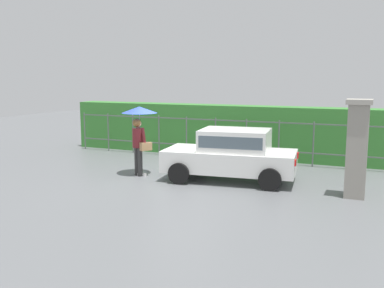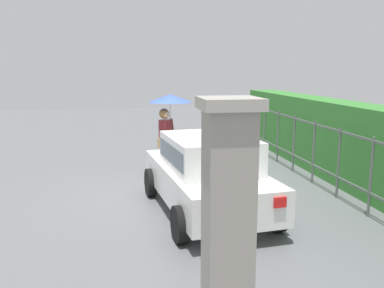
% 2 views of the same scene
% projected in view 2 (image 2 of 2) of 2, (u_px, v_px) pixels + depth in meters
% --- Properties ---
extents(ground_plane, '(40.00, 40.00, 0.00)m').
position_uv_depth(ground_plane, '(172.00, 191.00, 9.22)').
color(ground_plane, slate).
extents(car, '(3.88, 2.20, 1.48)m').
position_uv_depth(car, '(207.00, 171.00, 7.69)').
color(car, white).
rests_on(car, ground).
extents(pedestrian, '(1.06, 1.06, 2.07)m').
position_uv_depth(pedestrian, '(168.00, 115.00, 10.17)').
color(pedestrian, '#333333').
rests_on(pedestrian, ground).
extents(gate_pillar, '(0.60, 0.60, 2.42)m').
position_uv_depth(gate_pillar, '(228.00, 211.00, 4.28)').
color(gate_pillar, gray).
rests_on(gate_pillar, ground).
extents(fence_section, '(11.46, 0.05, 1.50)m').
position_uv_depth(fence_section, '(314.00, 149.00, 9.67)').
color(fence_section, '#59605B').
rests_on(fence_section, ground).
extents(hedge_row, '(12.41, 0.90, 1.90)m').
position_uv_depth(hedge_row, '(347.00, 143.00, 9.79)').
color(hedge_row, '#387F33').
rests_on(hedge_row, ground).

